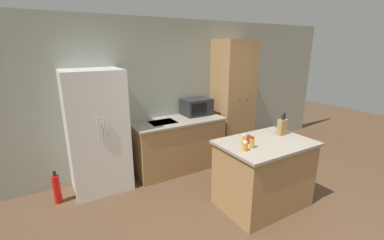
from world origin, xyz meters
name	(u,v)px	position (x,y,z in m)	size (l,w,h in m)	color
ground_plane	(275,221)	(0.00, 0.00, 0.00)	(14.00, 14.00, 0.00)	brown
wall_back	(185,93)	(0.00, 2.33, 1.30)	(7.20, 0.06, 2.60)	#9EA393
refrigerator	(97,132)	(-1.68, 1.98, 0.92)	(0.83, 0.67, 1.83)	white
back_counter	(178,144)	(-0.34, 1.96, 0.46)	(1.62, 0.72, 0.91)	#9E7547
pantry_cabinet	(233,99)	(0.91, 2.01, 1.13)	(0.70, 0.61, 2.26)	#9E7547
kitchen_island	(263,173)	(0.14, 0.38, 0.47)	(1.23, 0.85, 0.93)	#9E7547
microwave	(197,107)	(0.12, 2.09, 1.06)	(0.51, 0.39, 0.30)	#232326
knife_block	(282,127)	(0.54, 0.47, 1.04)	(0.12, 0.08, 0.32)	#9E7547
spice_bottle_tall_dark	(245,146)	(-0.31, 0.30, 0.98)	(0.06, 0.06, 0.12)	orange
spice_bottle_short_red	(252,143)	(-0.18, 0.31, 1.00)	(0.06, 0.06, 0.15)	gold
spice_bottle_amber_oil	(243,140)	(-0.18, 0.46, 0.99)	(0.04, 0.04, 0.14)	gold
spice_bottle_green_herb	(249,139)	(-0.10, 0.46, 0.98)	(0.06, 0.06, 0.11)	#B2281E
fire_extinguisher	(57,189)	(-2.32, 1.86, 0.22)	(0.10, 0.10, 0.49)	red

